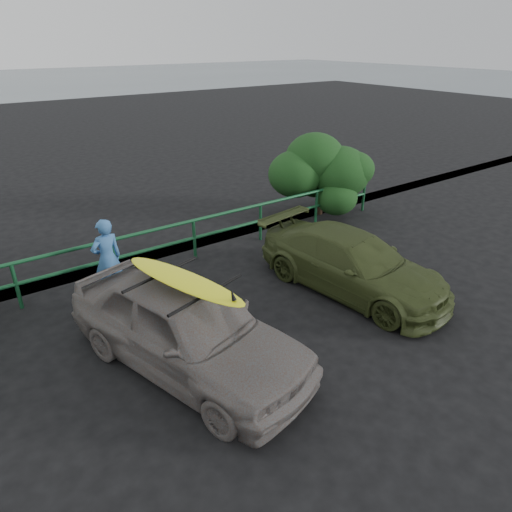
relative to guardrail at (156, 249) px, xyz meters
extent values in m
plane|color=black|center=(0.00, -5.00, -0.52)|extent=(80.00, 80.00, 0.00)
imported|color=slate|center=(-1.05, -3.56, 0.25)|extent=(2.98, 4.83, 1.53)
imported|color=#38441E|center=(3.02, -3.32, 0.11)|extent=(2.37, 4.55, 1.26)
imported|color=#396DAB|center=(-1.31, -0.57, 0.34)|extent=(0.67, 0.48, 1.73)
ellipsoid|color=#F1F81A|center=(-1.05, -3.56, 1.10)|extent=(1.17, 2.52, 0.07)
camera|label=1|loc=(-3.69, -9.21, 4.47)|focal=32.00mm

